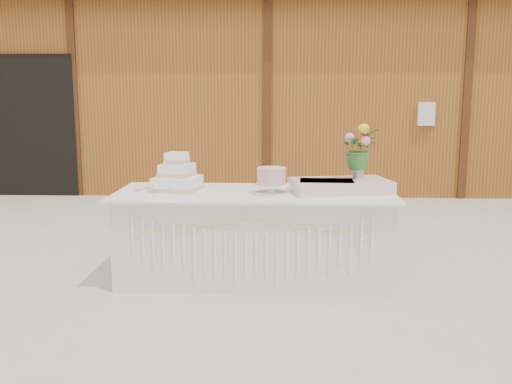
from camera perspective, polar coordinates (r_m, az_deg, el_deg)
ground at (r=5.09m, az=-0.16°, el=-8.60°), size 80.00×80.00×0.00m
barn at (r=10.82m, az=1.38°, el=10.22°), size 12.60×4.60×3.30m
cake_table at (r=4.98m, az=-0.17°, el=-4.38°), size 2.40×1.00×0.77m
wedding_cake at (r=5.03m, az=-7.89°, el=1.45°), size 0.44×0.44×0.33m
pink_cake_stand at (r=4.81m, az=1.56°, el=1.30°), size 0.31×0.31×0.22m
satin_runner at (r=4.98m, az=8.42°, el=0.63°), size 0.91×0.65×0.10m
flower_vase at (r=5.05m, az=10.18°, el=2.08°), size 0.10×0.10×0.13m
bouquet at (r=5.02m, az=10.27°, el=4.88°), size 0.40×0.38×0.36m
loose_flowers at (r=5.15m, az=-10.75°, el=0.38°), size 0.15×0.35×0.02m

